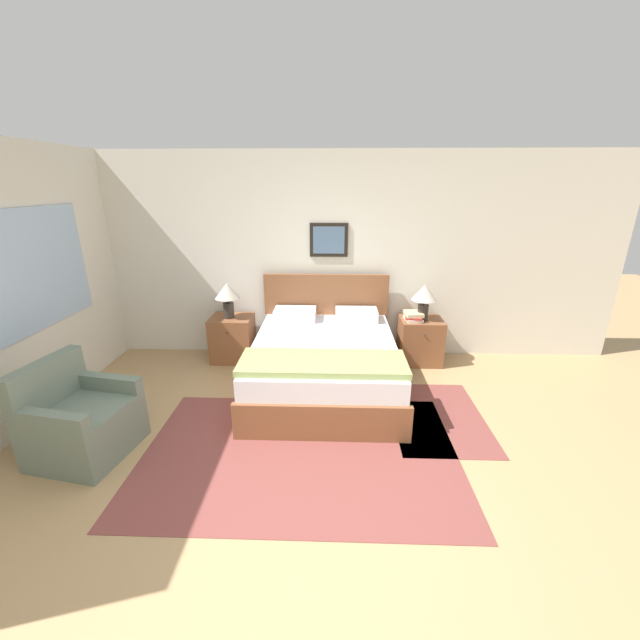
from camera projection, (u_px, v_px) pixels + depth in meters
name	position (u px, v px, depth m)	size (l,w,h in m)	color
ground_plane	(301.00, 510.00, 2.80)	(16.00, 16.00, 0.00)	tan
wall_back	(317.00, 258.00, 5.05)	(7.74, 0.09, 2.60)	silver
wall_left	(32.00, 282.00, 3.78)	(0.08, 5.21, 2.60)	silver
area_rug_main	(300.00, 452.00, 3.39)	(2.70, 1.77, 0.01)	brown
area_rug_bedside	(437.00, 416.00, 3.92)	(0.90, 1.31, 0.01)	brown
bed	(324.00, 362.00, 4.38)	(1.61, 1.96, 1.11)	brown
armchair	(81.00, 422.00, 3.32)	(0.81, 0.83, 0.83)	slate
nightstand_near_window	(233.00, 338.00, 5.13)	(0.53, 0.48, 0.59)	brown
nightstand_by_door	(420.00, 340.00, 5.05)	(0.53, 0.48, 0.59)	brown
table_lamp_near_window	(227.00, 294.00, 4.90)	(0.31, 0.31, 0.45)	#2D2823
table_lamp_by_door	(424.00, 296.00, 4.83)	(0.31, 0.31, 0.45)	#2D2823
book_thick_bottom	(413.00, 319.00, 4.91)	(0.22, 0.27, 0.04)	silver
book_hardcover_middle	(413.00, 316.00, 4.90)	(0.23, 0.27, 0.03)	#B7332D
book_novel_upper	(414.00, 314.00, 4.89)	(0.23, 0.26, 0.04)	beige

